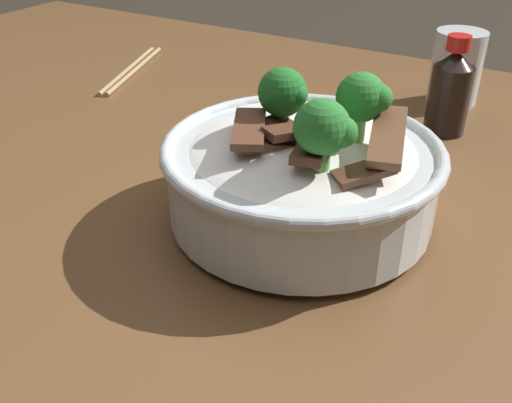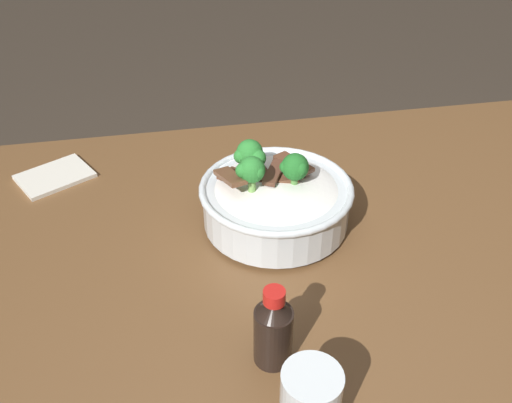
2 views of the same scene
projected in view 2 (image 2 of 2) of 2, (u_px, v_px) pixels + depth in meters
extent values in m
cube|color=brown|center=(381.00, 260.00, 0.93)|extent=(1.58, 0.95, 0.06)
cube|color=brown|center=(32.00, 306.00, 1.36)|extent=(0.09, 0.09, 0.70)
cylinder|color=silver|center=(275.00, 222.00, 0.96)|extent=(0.11, 0.11, 0.01)
cylinder|color=silver|center=(276.00, 204.00, 0.94)|extent=(0.25, 0.25, 0.07)
torus|color=silver|center=(276.00, 188.00, 0.92)|extent=(0.26, 0.26, 0.01)
ellipsoid|color=white|center=(276.00, 192.00, 0.92)|extent=(0.22, 0.22, 0.05)
cube|color=brown|center=(283.00, 179.00, 0.91)|extent=(0.06, 0.04, 0.02)
cube|color=brown|center=(230.00, 174.00, 0.93)|extent=(0.05, 0.05, 0.01)
cube|color=brown|center=(294.00, 163.00, 0.94)|extent=(0.06, 0.08, 0.01)
cube|color=#563323|center=(274.00, 172.00, 0.91)|extent=(0.05, 0.07, 0.01)
cube|color=#563323|center=(258.00, 168.00, 0.93)|extent=(0.04, 0.07, 0.02)
cube|color=brown|center=(280.00, 170.00, 0.94)|extent=(0.06, 0.07, 0.02)
cube|color=brown|center=(230.00, 177.00, 0.89)|extent=(0.05, 0.08, 0.03)
cylinder|color=#5B9947|center=(294.00, 180.00, 0.90)|extent=(0.01, 0.01, 0.02)
sphere|color=#237028|center=(295.00, 167.00, 0.89)|extent=(0.05, 0.05, 0.05)
sphere|color=#237028|center=(286.00, 167.00, 0.89)|extent=(0.02, 0.02, 0.02)
sphere|color=#237028|center=(301.00, 169.00, 0.88)|extent=(0.02, 0.02, 0.02)
cylinder|color=#6BA84C|center=(250.00, 166.00, 0.94)|extent=(0.02, 0.02, 0.02)
sphere|color=#2D8433|center=(250.00, 153.00, 0.92)|extent=(0.05, 0.05, 0.05)
sphere|color=#2D8433|center=(241.00, 156.00, 0.92)|extent=(0.03, 0.03, 0.03)
sphere|color=#2D8433|center=(257.00, 158.00, 0.91)|extent=(0.03, 0.03, 0.03)
cylinder|color=#7AB256|center=(252.00, 185.00, 0.89)|extent=(0.01, 0.01, 0.03)
sphere|color=#2D8433|center=(252.00, 170.00, 0.87)|extent=(0.04, 0.04, 0.04)
sphere|color=#2D8433|center=(243.00, 170.00, 0.86)|extent=(0.02, 0.02, 0.02)
sphere|color=#2D8433|center=(258.00, 172.00, 0.86)|extent=(0.02, 0.02, 0.02)
cylinder|color=black|center=(273.00, 336.00, 0.71)|extent=(0.05, 0.05, 0.09)
cone|color=black|center=(274.00, 307.00, 0.68)|extent=(0.05, 0.05, 0.02)
cylinder|color=red|center=(274.00, 297.00, 0.66)|extent=(0.03, 0.03, 0.02)
cube|color=silver|center=(55.00, 176.00, 1.08)|extent=(0.16, 0.15, 0.01)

